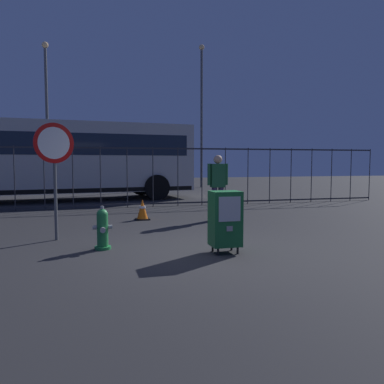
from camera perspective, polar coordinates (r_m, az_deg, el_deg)
The scene contains 10 objects.
ground_plane at distance 6.65m, azimuth 0.20°, elevation -8.58°, with size 60.00×60.00×0.00m, color #262628.
fire_hydrant at distance 6.88m, azimuth -12.94°, elevation -5.28°, with size 0.33×0.31×0.75m.
newspaper_box_primary at distance 6.42m, azimuth 4.87°, elevation -3.88°, with size 0.48×0.42×1.02m.
stop_sign at distance 7.83m, azimuth -19.46°, elevation 4.93°, with size 0.71×0.31×2.23m.
pedestrian at distance 10.00m, azimuth 3.78°, elevation 1.25°, with size 0.55×0.22×1.67m.
traffic_cone at distance 10.21m, azimuth -7.25°, elevation -2.59°, with size 0.36×0.36×0.53m.
fence_barrier at distance 13.07m, azimuth -7.58°, elevation 2.26°, with size 18.03×0.04×2.00m.
bus_near at distance 16.00m, azimuth -19.29°, elevation 4.91°, with size 10.71×3.67×3.00m.
street_light_near_left at distance 20.95m, azimuth -20.45°, elevation 11.65°, with size 0.32×0.32×7.35m.
street_light_near_right at distance 23.36m, azimuth 1.40°, elevation 12.33°, with size 0.32×0.32×8.28m.
Camera 1 is at (-1.71, -6.25, 1.49)m, focal length 36.52 mm.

